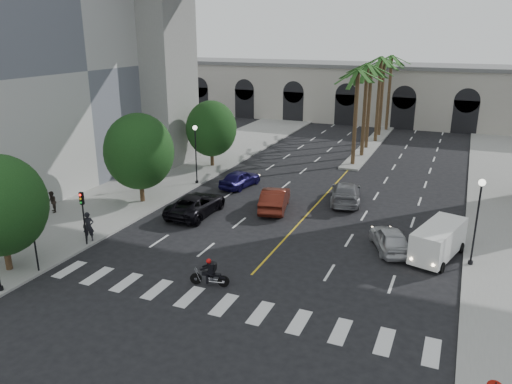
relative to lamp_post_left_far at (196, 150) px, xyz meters
name	(u,v)px	position (x,y,z in m)	size (l,w,h in m)	color
ground	(236,291)	(11.40, -16.00, -3.22)	(140.00, 140.00, 0.00)	black
sidewalk_left	(157,182)	(-3.60, -1.00, -3.15)	(8.00, 100.00, 0.15)	gray
median	(371,145)	(11.40, 22.00, -3.12)	(2.00, 24.00, 0.20)	gray
building_left	(15,65)	(-15.60, -4.00, 7.09)	(16.50, 32.50, 20.60)	#BBBBB7
pier_building	(395,94)	(11.40, 39.00, 1.04)	(71.00, 10.50, 8.50)	#B7AFA4
palm_a	(358,75)	(11.40, 12.00, 5.88)	(3.20, 3.20, 10.30)	#47331E
palm_b	(367,69)	(11.50, 16.00, 6.15)	(3.20, 3.20, 10.60)	#47331E
palm_c	(371,71)	(11.20, 20.00, 5.69)	(3.20, 3.20, 10.10)	#47331E
palm_d	(381,62)	(11.55, 24.00, 6.43)	(3.20, 3.20, 10.90)	#47331E
palm_e	(384,64)	(11.30, 28.00, 5.97)	(3.20, 3.20, 10.40)	#47331E
palm_f	(392,60)	(11.60, 32.00, 6.24)	(3.20, 3.20, 10.70)	#47331E
street_tree_mid	(139,152)	(-1.60, -6.00, 0.99)	(5.44, 5.44, 7.21)	#382616
street_tree_far	(211,129)	(-1.60, 6.00, 0.68)	(5.04, 5.04, 6.68)	#382616
lamp_post_left_far	(196,150)	(0.00, 0.00, 0.00)	(0.40, 0.40, 5.35)	black
lamp_post_right	(477,215)	(22.80, -8.00, 0.00)	(0.40, 0.40, 5.35)	black
traffic_signal_near	(33,232)	(0.10, -18.50, -0.71)	(0.25, 0.18, 3.65)	black
traffic_signal_far	(83,209)	(0.10, -14.50, -0.71)	(0.25, 0.18, 3.65)	black
motorcycle_rider	(211,274)	(9.86, -15.98, -2.50)	(2.18, 0.67, 1.59)	black
car_a	(390,239)	(18.08, -7.54, -2.46)	(1.81, 4.50, 1.53)	#B8B9BD
car_b	(275,199)	(8.73, -3.35, -2.36)	(1.82, 5.23, 1.72)	#531A10
car_c	(196,204)	(3.71, -6.67, -2.41)	(2.68, 5.81, 1.62)	black
car_d	(346,193)	(13.37, 0.45, -2.41)	(2.29, 5.62, 1.63)	slate
car_e	(240,179)	(3.87, 0.84, -2.45)	(1.82, 4.52, 1.54)	#140F48
cargo_van	(438,240)	(20.89, -7.62, -2.05)	(3.10, 5.26, 2.11)	white
pedestrian_a	(88,227)	(-0.10, -13.97, -2.10)	(0.71, 0.46, 1.94)	black
pedestrian_b	(52,202)	(-6.23, -10.86, -2.25)	(0.80, 0.62, 1.64)	black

